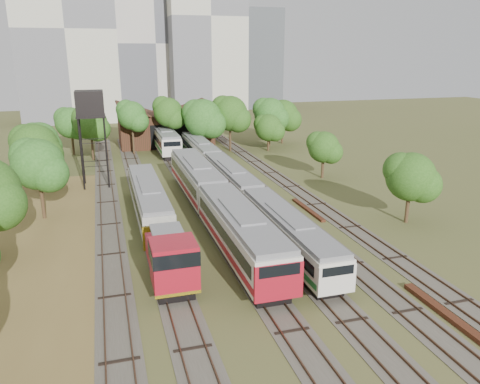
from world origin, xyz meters
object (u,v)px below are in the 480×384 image
object	(u,v)px
water_tower	(90,106)
railcar_green_set	(231,180)
railcar_red_set	(215,202)
shunter_locomotive	(171,260)

from	to	relation	value
water_tower	railcar_green_set	bearing A→B (deg)	-29.21
railcar_red_set	water_tower	world-z (taller)	water_tower
railcar_red_set	railcar_green_set	world-z (taller)	railcar_red_set
shunter_locomotive	water_tower	xyz separation A→B (m)	(-5.06, 28.66, 7.87)
railcar_red_set	railcar_green_set	distance (m)	9.51
railcar_red_set	water_tower	xyz separation A→B (m)	(-11.06, 17.04, 7.69)
railcar_green_set	shunter_locomotive	size ratio (longest dim) A/B	6.41
railcar_green_set	shunter_locomotive	distance (m)	22.57
railcar_red_set	railcar_green_set	xyz separation A→B (m)	(4.00, 8.62, -0.38)
railcar_green_set	railcar_red_set	bearing A→B (deg)	-114.89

